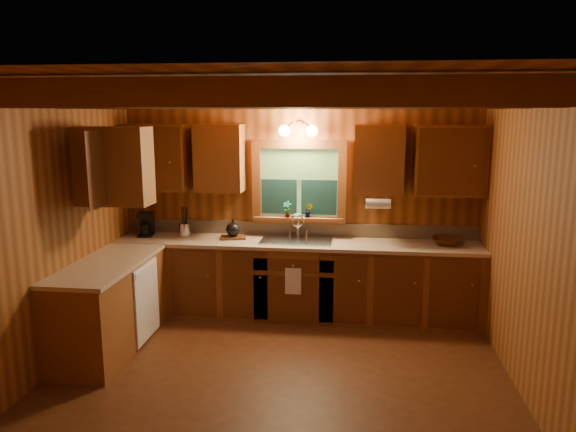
% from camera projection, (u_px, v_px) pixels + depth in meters
% --- Properties ---
extents(room, '(4.20, 4.20, 4.20)m').
position_uv_depth(room, '(277.00, 239.00, 4.61)').
color(room, '#502A13').
rests_on(room, ground).
extents(ceiling_beams, '(4.20, 2.54, 0.18)m').
position_uv_depth(ceiling_beams, '(276.00, 97.00, 4.39)').
color(ceiling_beams, brown).
rests_on(ceiling_beams, room).
extents(base_cabinets, '(4.20, 2.22, 0.86)m').
position_uv_depth(base_cabinets, '(250.00, 287.00, 6.09)').
color(base_cabinets, brown).
rests_on(base_cabinets, ground).
extents(countertop, '(4.20, 2.24, 0.04)m').
position_uv_depth(countertop, '(251.00, 248.00, 6.01)').
color(countertop, tan).
rests_on(countertop, base_cabinets).
extents(backsplash, '(4.20, 0.02, 0.16)m').
position_uv_depth(backsplash, '(299.00, 229.00, 6.51)').
color(backsplash, tan).
rests_on(backsplash, room).
extents(dishwasher_panel, '(0.02, 0.60, 0.80)m').
position_uv_depth(dishwasher_panel, '(147.00, 301.00, 5.62)').
color(dishwasher_panel, white).
rests_on(dishwasher_panel, base_cabinets).
extents(upper_cabinets, '(4.19, 1.77, 0.78)m').
position_uv_depth(upper_cabinets, '(244.00, 161.00, 5.97)').
color(upper_cabinets, brown).
rests_on(upper_cabinets, room).
extents(window, '(1.12, 0.08, 1.00)m').
position_uv_depth(window, '(299.00, 184.00, 6.39)').
color(window, brown).
rests_on(window, room).
extents(window_sill, '(1.06, 0.14, 0.04)m').
position_uv_depth(window_sill, '(298.00, 219.00, 6.42)').
color(window_sill, brown).
rests_on(window_sill, room).
extents(wall_sconce, '(0.45, 0.21, 0.17)m').
position_uv_depth(wall_sconce, '(298.00, 130.00, 6.15)').
color(wall_sconce, black).
rests_on(wall_sconce, room).
extents(paper_towel_roll, '(0.27, 0.11, 0.11)m').
position_uv_depth(paper_towel_roll, '(378.00, 204.00, 5.98)').
color(paper_towel_roll, white).
rests_on(paper_towel_roll, upper_cabinets).
extents(dish_towel, '(0.18, 0.01, 0.30)m').
position_uv_depth(dish_towel, '(293.00, 281.00, 6.00)').
color(dish_towel, white).
rests_on(dish_towel, base_cabinets).
extents(sink, '(0.82, 0.48, 0.43)m').
position_uv_depth(sink, '(296.00, 245.00, 6.26)').
color(sink, silver).
rests_on(sink, countertop).
extents(coffee_maker, '(0.16, 0.21, 0.29)m').
position_uv_depth(coffee_maker, '(146.00, 224.00, 6.50)').
color(coffee_maker, black).
rests_on(coffee_maker, countertop).
extents(utensil_crock, '(0.13, 0.13, 0.37)m').
position_uv_depth(utensil_crock, '(184.00, 229.00, 6.46)').
color(utensil_crock, silver).
rests_on(utensil_crock, countertop).
extents(cutting_board, '(0.33, 0.27, 0.03)m').
position_uv_depth(cutting_board, '(233.00, 237.00, 6.37)').
color(cutting_board, '#552B12').
rests_on(cutting_board, countertop).
extents(teakettle, '(0.16, 0.16, 0.21)m').
position_uv_depth(teakettle, '(233.00, 229.00, 6.36)').
color(teakettle, black).
rests_on(teakettle, cutting_board).
extents(wicker_basket, '(0.38, 0.38, 0.08)m').
position_uv_depth(wicker_basket, '(447.00, 241.00, 6.06)').
color(wicker_basket, '#48230C').
rests_on(wicker_basket, countertop).
extents(potted_plant_left, '(0.12, 0.09, 0.20)m').
position_uv_depth(potted_plant_left, '(287.00, 209.00, 6.38)').
color(potted_plant_left, '#552B12').
rests_on(potted_plant_left, window_sill).
extents(potted_plant_right, '(0.10, 0.09, 0.17)m').
position_uv_depth(potted_plant_right, '(308.00, 210.00, 6.39)').
color(potted_plant_right, '#552B12').
rests_on(potted_plant_right, window_sill).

